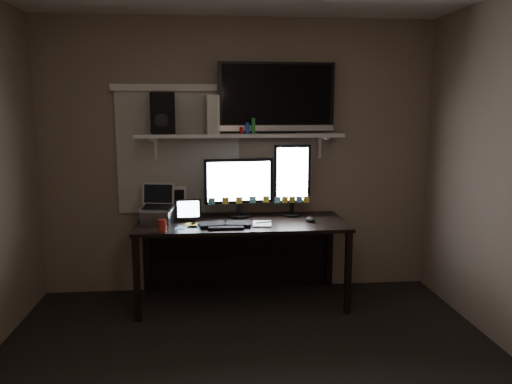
{
  "coord_description": "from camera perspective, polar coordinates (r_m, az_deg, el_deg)",
  "views": [
    {
      "loc": [
        -0.25,
        -2.78,
        1.69
      ],
      "look_at": [
        0.11,
        1.25,
        1.02
      ],
      "focal_mm": 35.0,
      "sensor_mm": 36.0,
      "label": 1
    }
  ],
  "objects": [
    {
      "name": "bottles",
      "position": [
        4.34,
        -0.97,
        7.52
      ],
      "size": [
        0.21,
        0.09,
        0.13
      ],
      "primitive_type": null,
      "rotation": [
        0.0,
        0.0,
        -0.21
      ],
      "color": "#A50F0C",
      "rests_on": "wall_shelf"
    },
    {
      "name": "cup",
      "position": [
        4.03,
        -10.67,
        -3.78
      ],
      "size": [
        0.07,
        0.07,
        0.1
      ],
      "primitive_type": "cylinder",
      "rotation": [
        0.0,
        0.0,
        0.05
      ],
      "color": "maroon",
      "rests_on": "desk"
    },
    {
      "name": "wall_shelf",
      "position": [
        4.42,
        -1.86,
        6.51
      ],
      "size": [
        1.8,
        0.35,
        0.03
      ],
      "primitive_type": "cube",
      "color": "beige",
      "rests_on": "back_wall"
    },
    {
      "name": "laptop",
      "position": [
        4.34,
        -11.22,
        -1.37
      ],
      "size": [
        0.32,
        0.28,
        0.32
      ],
      "primitive_type": "cube",
      "rotation": [
        0.0,
        0.0,
        -0.18
      ],
      "color": "silver",
      "rests_on": "desk"
    },
    {
      "name": "keyboard",
      "position": [
        4.16,
        -3.52,
        -3.72
      ],
      "size": [
        0.45,
        0.18,
        0.03
      ],
      "primitive_type": "cube",
      "rotation": [
        0.0,
        0.0,
        0.02
      ],
      "color": "black",
      "rests_on": "desk"
    },
    {
      "name": "tablet",
      "position": [
        4.35,
        -7.72,
        -2.08
      ],
      "size": [
        0.23,
        0.12,
        0.19
      ],
      "primitive_type": "cube",
      "rotation": [
        0.0,
        0.0,
        0.12
      ],
      "color": "black",
      "rests_on": "desk"
    },
    {
      "name": "game_console",
      "position": [
        4.38,
        -5.02,
        8.8
      ],
      "size": [
        0.12,
        0.28,
        0.33
      ],
      "primitive_type": "cube",
      "rotation": [
        0.0,
        0.0,
        0.14
      ],
      "color": "beige",
      "rests_on": "wall_shelf"
    },
    {
      "name": "window_blinds",
      "position": [
        4.59,
        -8.85,
        4.46
      ],
      "size": [
        1.1,
        0.02,
        1.1
      ],
      "primitive_type": "cube",
      "color": "beige",
      "rests_on": "back_wall"
    },
    {
      "name": "monitor_landscape",
      "position": [
        4.46,
        -1.99,
        0.54
      ],
      "size": [
        0.62,
        0.13,
        0.54
      ],
      "primitive_type": "cube",
      "rotation": [
        0.0,
        0.0,
        0.11
      ],
      "color": "black",
      "rests_on": "desk"
    },
    {
      "name": "tv",
      "position": [
        4.49,
        2.35,
        10.7
      ],
      "size": [
        1.04,
        0.22,
        0.62
      ],
      "primitive_type": "cube",
      "rotation": [
        0.0,
        0.0,
        0.04
      ],
      "color": "black",
      "rests_on": "wall_shelf"
    },
    {
      "name": "file_sorter",
      "position": [
        4.55,
        -9.52,
        -1.15
      ],
      "size": [
        0.21,
        0.1,
        0.27
      ],
      "primitive_type": "cube",
      "rotation": [
        0.0,
        0.0,
        0.01
      ],
      "color": "black",
      "rests_on": "desk"
    },
    {
      "name": "back_wall",
      "position": [
        4.61,
        -1.97,
        3.96
      ],
      "size": [
        3.6,
        0.0,
        3.6
      ],
      "primitive_type": "plane",
      "rotation": [
        1.57,
        0.0,
        0.0
      ],
      "color": "#736153",
      "rests_on": "floor"
    },
    {
      "name": "notepad",
      "position": [
        4.21,
        0.7,
        -3.68
      ],
      "size": [
        0.18,
        0.23,
        0.01
      ],
      "primitive_type": "cube",
      "rotation": [
        0.0,
        0.0,
        -0.11
      ],
      "color": "silver",
      "rests_on": "desk"
    },
    {
      "name": "mouse",
      "position": [
        4.34,
        6.24,
        -3.14
      ],
      "size": [
        0.09,
        0.12,
        0.04
      ],
      "primitive_type": "ellipsoid",
      "rotation": [
        0.0,
        0.0,
        0.2
      ],
      "color": "black",
      "rests_on": "desk"
    },
    {
      "name": "desk",
      "position": [
        4.49,
        -1.74,
        -5.25
      ],
      "size": [
        1.8,
        0.75,
        0.73
      ],
      "color": "black",
      "rests_on": "floor"
    },
    {
      "name": "sticky_notes",
      "position": [
        4.21,
        -7.05,
        -3.8
      ],
      "size": [
        0.37,
        0.29,
        0.0
      ],
      "primitive_type": null,
      "rotation": [
        0.0,
        0.0,
        -0.16
      ],
      "color": "gold",
      "rests_on": "desk"
    },
    {
      "name": "speaker",
      "position": [
        4.41,
        -10.65,
        8.83
      ],
      "size": [
        0.23,
        0.26,
        0.35
      ],
      "primitive_type": "cube",
      "rotation": [
        0.0,
        0.0,
        0.18
      ],
      "color": "black",
      "rests_on": "wall_shelf"
    },
    {
      "name": "monitor_portrait",
      "position": [
        4.52,
        4.14,
        1.4
      ],
      "size": [
        0.33,
        0.07,
        0.66
      ],
      "primitive_type": "cube",
      "rotation": [
        0.0,
        0.0,
        -0.01
      ],
      "color": "black",
      "rests_on": "desk"
    }
  ]
}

